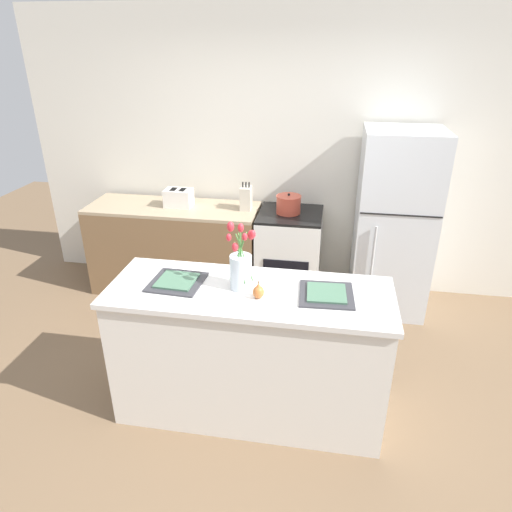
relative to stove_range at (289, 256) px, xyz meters
name	(u,v)px	position (x,y,z in m)	size (l,w,h in m)	color
ground_plane	(250,406)	(-0.10, -1.60, -0.45)	(10.00, 10.00, 0.00)	brown
back_wall	(286,156)	(-0.10, 0.40, 0.90)	(5.20, 0.08, 2.70)	silver
kitchen_island	(250,352)	(-0.10, -1.60, 0.03)	(1.80, 0.66, 0.96)	silver
back_counter	(176,248)	(-1.16, 0.00, 0.00)	(1.68, 0.60, 0.90)	brown
stove_range	(289,256)	(0.00, 0.00, 0.00)	(0.60, 0.61, 0.90)	silver
refrigerator	(394,224)	(0.95, 0.00, 0.40)	(0.68, 0.67, 1.70)	silver
flower_vase	(241,267)	(-0.16, -1.57, 0.65)	(0.18, 0.15, 0.44)	silver
pear_figurine	(258,291)	(-0.03, -1.68, 0.55)	(0.07, 0.07, 0.11)	#C66B33
plate_setting_left	(177,281)	(-0.58, -1.58, 0.52)	(0.35, 0.35, 0.02)	#333338
plate_setting_right	(326,294)	(0.38, -1.58, 0.52)	(0.35, 0.35, 0.02)	#333338
toaster	(179,198)	(-1.10, 0.02, 0.54)	(0.28, 0.18, 0.17)	silver
cooking_pot	(289,204)	(-0.02, 0.01, 0.54)	(0.23, 0.23, 0.19)	#CC4C38
knife_block	(246,198)	(-0.43, 0.04, 0.56)	(0.10, 0.14, 0.27)	beige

